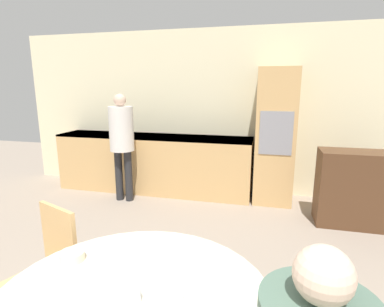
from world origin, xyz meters
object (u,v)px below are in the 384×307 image
Objects in this scene: sideboard at (365,189)px; chair_far_left at (49,267)px; oven_unit at (275,137)px; bowl_near at (166,295)px; cup at (134,295)px; person_standing at (122,136)px; bowl_centre at (72,256)px.

chair_far_left is (-2.61, -2.38, 0.04)m from sideboard.
bowl_near is at bearing -99.10° from oven_unit.
cup is at bearing -152.47° from bowl_near.
sideboard is 3.22m from bowl_near.
person_standing reaches higher than cup.
oven_unit reaches higher than chair_far_left.
oven_unit is at bearing 70.15° from bowl_centre.
person_standing is 18.19× the size of cup.
person_standing is (-2.20, -0.53, 0.01)m from oven_unit.
cup is at bearing -101.05° from oven_unit.
sideboard reaches higher than chair_far_left.
cup is at bearing -62.26° from person_standing.
chair_far_left is at bearing 149.08° from bowl_centre.
sideboard reaches higher than bowl_centre.
sideboard is at bearing -28.69° from oven_unit.
bowl_near is at bearing -120.54° from sideboard.
cup is at bearing -121.88° from sideboard.
person_standing is 11.60× the size of bowl_centre.
person_standing is 3.29m from bowl_near.
cup is 0.64× the size of bowl_centre.
person_standing reaches higher than sideboard.
chair_far_left is 2.59m from person_standing.
oven_unit is 2.16× the size of chair_far_left.
bowl_centre is at bearing 154.20° from cup.
sideboard is at bearing 63.71° from chair_far_left.
chair_far_left is at bearing 158.61° from bowl_near.
person_standing is 2.87m from bowl_centre.
bowl_near is (1.66, -2.83, -0.23)m from person_standing.
person_standing is 9.22× the size of bowl_near.
chair_far_left is at bearing -116.97° from oven_unit.
chair_far_left is 1.00m from cup.
person_standing is at bearing 111.34° from bowl_centre.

